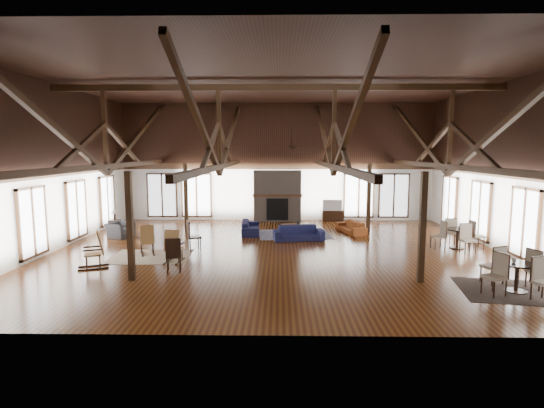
{
  "coord_description": "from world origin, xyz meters",
  "views": [
    {
      "loc": [
        0.12,
        -14.91,
        3.6
      ],
      "look_at": [
        -0.17,
        1.0,
        1.59
      ],
      "focal_mm": 28.0,
      "sensor_mm": 36.0,
      "label": 1
    }
  ],
  "objects_px": {
    "sofa_navy_left": "(251,227)",
    "tv_console": "(333,216)",
    "coffee_table": "(297,225)",
    "cafe_table_near": "(517,272)",
    "sofa_navy_front": "(299,233)",
    "cafe_table_far": "(458,235)",
    "sofa_orange": "(351,227)",
    "armchair": "(120,230)"
  },
  "relations": [
    {
      "from": "coffee_table",
      "to": "cafe_table_far",
      "type": "height_order",
      "value": "cafe_table_far"
    },
    {
      "from": "sofa_navy_front",
      "to": "sofa_navy_left",
      "type": "bearing_deg",
      "value": 137.48
    },
    {
      "from": "sofa_navy_front",
      "to": "cafe_table_far",
      "type": "relative_size",
      "value": 1.02
    },
    {
      "from": "cafe_table_near",
      "to": "tv_console",
      "type": "height_order",
      "value": "cafe_table_near"
    },
    {
      "from": "sofa_navy_left",
      "to": "cafe_table_far",
      "type": "bearing_deg",
      "value": -112.07
    },
    {
      "from": "coffee_table",
      "to": "cafe_table_near",
      "type": "distance_m",
      "value": 9.05
    },
    {
      "from": "sofa_navy_front",
      "to": "coffee_table",
      "type": "distance_m",
      "value": 1.09
    },
    {
      "from": "sofa_navy_left",
      "to": "tv_console",
      "type": "distance_m",
      "value": 5.28
    },
    {
      "from": "sofa_orange",
      "to": "tv_console",
      "type": "height_order",
      "value": "tv_console"
    },
    {
      "from": "cafe_table_near",
      "to": "cafe_table_far",
      "type": "xyz_separation_m",
      "value": [
        0.51,
        4.89,
        -0.02
      ]
    },
    {
      "from": "armchair",
      "to": "coffee_table",
      "type": "bearing_deg",
      "value": -65.51
    },
    {
      "from": "cafe_table_near",
      "to": "tv_console",
      "type": "xyz_separation_m",
      "value": [
        -3.32,
        11.05,
        -0.26
      ]
    },
    {
      "from": "sofa_orange",
      "to": "sofa_navy_left",
      "type": "bearing_deg",
      "value": -105.0
    },
    {
      "from": "sofa_navy_front",
      "to": "sofa_orange",
      "type": "relative_size",
      "value": 1.16
    },
    {
      "from": "cafe_table_near",
      "to": "tv_console",
      "type": "bearing_deg",
      "value": 106.73
    },
    {
      "from": "sofa_navy_front",
      "to": "sofa_navy_left",
      "type": "xyz_separation_m",
      "value": [
        -2.03,
        1.38,
        -0.02
      ]
    },
    {
      "from": "coffee_table",
      "to": "sofa_orange",
      "type": "bearing_deg",
      "value": -7.91
    },
    {
      "from": "armchair",
      "to": "cafe_table_far",
      "type": "distance_m",
      "value": 13.35
    },
    {
      "from": "sofa_orange",
      "to": "coffee_table",
      "type": "distance_m",
      "value": 2.46
    },
    {
      "from": "sofa_orange",
      "to": "coffee_table",
      "type": "height_order",
      "value": "sofa_orange"
    },
    {
      "from": "sofa_navy_front",
      "to": "cafe_table_near",
      "type": "relative_size",
      "value": 0.99
    },
    {
      "from": "sofa_orange",
      "to": "cafe_table_far",
      "type": "xyz_separation_m",
      "value": [
        3.43,
        -2.96,
        0.26
      ]
    },
    {
      "from": "sofa_navy_front",
      "to": "tv_console",
      "type": "distance_m",
      "value": 5.2
    },
    {
      "from": "coffee_table",
      "to": "sofa_navy_left",
      "type": "bearing_deg",
      "value": 151.37
    },
    {
      "from": "sofa_navy_front",
      "to": "sofa_navy_left",
      "type": "relative_size",
      "value": 1.06
    },
    {
      "from": "sofa_orange",
      "to": "cafe_table_near",
      "type": "distance_m",
      "value": 8.38
    },
    {
      "from": "sofa_orange",
      "to": "armchair",
      "type": "bearing_deg",
      "value": -101.11
    },
    {
      "from": "cafe_table_far",
      "to": "tv_console",
      "type": "relative_size",
      "value": 1.83
    },
    {
      "from": "sofa_navy_left",
      "to": "cafe_table_near",
      "type": "relative_size",
      "value": 0.93
    },
    {
      "from": "sofa_navy_left",
      "to": "coffee_table",
      "type": "relative_size",
      "value": 1.39
    },
    {
      "from": "sofa_navy_front",
      "to": "sofa_orange",
      "type": "bearing_deg",
      "value": 25.71
    },
    {
      "from": "sofa_navy_left",
      "to": "sofa_orange",
      "type": "height_order",
      "value": "sofa_navy_left"
    },
    {
      "from": "sofa_orange",
      "to": "cafe_table_near",
      "type": "height_order",
      "value": "cafe_table_near"
    },
    {
      "from": "armchair",
      "to": "cafe_table_far",
      "type": "relative_size",
      "value": 0.49
    },
    {
      "from": "sofa_orange",
      "to": "armchair",
      "type": "relative_size",
      "value": 1.8
    },
    {
      "from": "armchair",
      "to": "cafe_table_near",
      "type": "distance_m",
      "value": 14.36
    },
    {
      "from": "coffee_table",
      "to": "cafe_table_far",
      "type": "distance_m",
      "value": 6.32
    },
    {
      "from": "coffee_table",
      "to": "cafe_table_near",
      "type": "bearing_deg",
      "value": -74.35
    },
    {
      "from": "sofa_navy_left",
      "to": "sofa_orange",
      "type": "xyz_separation_m",
      "value": [
        4.42,
        0.24,
        -0.02
      ]
    },
    {
      "from": "sofa_navy_left",
      "to": "coffee_table",
      "type": "xyz_separation_m",
      "value": [
        2.01,
        -0.29,
        0.14
      ]
    },
    {
      "from": "tv_console",
      "to": "sofa_navy_left",
      "type": "bearing_deg",
      "value": -139.48
    },
    {
      "from": "sofa_orange",
      "to": "coffee_table",
      "type": "relative_size",
      "value": 1.28
    }
  ]
}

